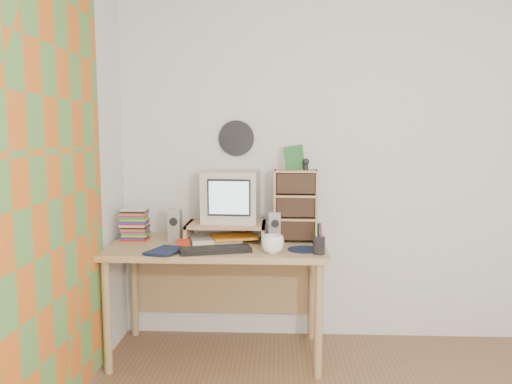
# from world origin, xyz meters

# --- Properties ---
(back_wall) EXTENTS (3.50, 0.00, 3.50)m
(back_wall) POSITION_xyz_m (0.00, 1.75, 1.25)
(back_wall) COLOR white
(back_wall) RESTS_ON floor
(curtain) EXTENTS (0.00, 2.20, 2.20)m
(curtain) POSITION_xyz_m (-1.71, 0.48, 1.15)
(curtain) COLOR orange
(curtain) RESTS_ON left_wall
(wall_disc) EXTENTS (0.25, 0.02, 0.25)m
(wall_disc) POSITION_xyz_m (-0.93, 1.73, 1.43)
(wall_disc) COLOR black
(wall_disc) RESTS_ON back_wall
(desk) EXTENTS (1.40, 0.70, 0.75)m
(desk) POSITION_xyz_m (-1.03, 1.44, 0.62)
(desk) COLOR tan
(desk) RESTS_ON floor
(monitor_riser) EXTENTS (0.52, 0.30, 0.12)m
(monitor_riser) POSITION_xyz_m (-0.98, 1.48, 0.84)
(monitor_riser) COLOR tan
(monitor_riser) RESTS_ON desk
(crt_monitor) EXTENTS (0.38, 0.38, 0.34)m
(crt_monitor) POSITION_xyz_m (-0.95, 1.53, 1.04)
(crt_monitor) COLOR beige
(crt_monitor) RESTS_ON monitor_riser
(speaker_left) EXTENTS (0.08, 0.08, 0.22)m
(speaker_left) POSITION_xyz_m (-1.32, 1.44, 0.86)
(speaker_left) COLOR #9F9FA3
(speaker_left) RESTS_ON desk
(speaker_right) EXTENTS (0.08, 0.08, 0.20)m
(speaker_right) POSITION_xyz_m (-0.65, 1.44, 0.85)
(speaker_right) COLOR #9F9FA3
(speaker_right) RESTS_ON desk
(keyboard) EXTENTS (0.45, 0.26, 0.03)m
(keyboard) POSITION_xyz_m (-1.01, 1.16, 0.76)
(keyboard) COLOR black
(keyboard) RESTS_ON desk
(dvd_stack) EXTENTS (0.17, 0.12, 0.24)m
(dvd_stack) POSITION_xyz_m (-1.60, 1.49, 0.87)
(dvd_stack) COLOR brown
(dvd_stack) RESTS_ON desk
(cd_rack) EXTENTS (0.29, 0.16, 0.48)m
(cd_rack) POSITION_xyz_m (-0.52, 1.49, 0.99)
(cd_rack) COLOR tan
(cd_rack) RESTS_ON desk
(mug) EXTENTS (0.17, 0.17, 0.11)m
(mug) POSITION_xyz_m (-0.67, 1.15, 0.80)
(mug) COLOR white
(mug) RESTS_ON desk
(diary) EXTENTS (0.25, 0.22, 0.04)m
(diary) POSITION_xyz_m (-1.39, 1.16, 0.77)
(diary) COLOR #0F1B39
(diary) RESTS_ON desk
(mousepad) EXTENTS (0.25, 0.25, 0.00)m
(mousepad) POSITION_xyz_m (-0.47, 1.24, 0.75)
(mousepad) COLOR black
(mousepad) RESTS_ON desk
(pen_cup) EXTENTS (0.09, 0.09, 0.15)m
(pen_cup) POSITION_xyz_m (-0.39, 1.14, 0.82)
(pen_cup) COLOR black
(pen_cup) RESTS_ON desk
(papers) EXTENTS (0.38, 0.32, 0.04)m
(papers) POSITION_xyz_m (-1.01, 1.47, 0.77)
(papers) COLOR silver
(papers) RESTS_ON desk
(red_box) EXTENTS (0.09, 0.07, 0.04)m
(red_box) POSITION_xyz_m (-1.24, 1.31, 0.77)
(red_box) COLOR red
(red_box) RESTS_ON desk
(game_box) EXTENTS (0.13, 0.04, 0.16)m
(game_box) POSITION_xyz_m (-0.53, 1.50, 1.31)
(game_box) COLOR #19591E
(game_box) RESTS_ON cd_rack
(webcam) EXTENTS (0.05, 0.05, 0.08)m
(webcam) POSITION_xyz_m (-0.46, 1.47, 1.26)
(webcam) COLOR black
(webcam) RESTS_ON cd_rack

